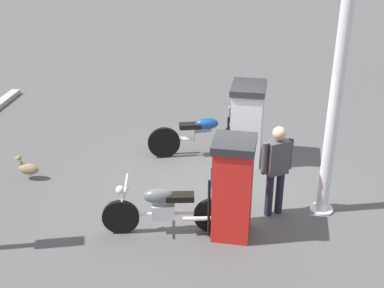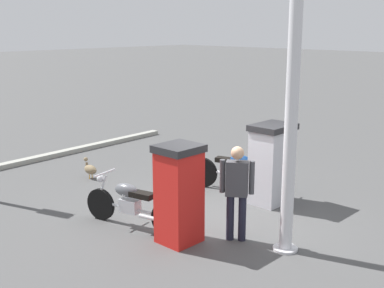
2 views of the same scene
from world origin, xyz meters
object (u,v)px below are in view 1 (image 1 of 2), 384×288
(canopy_support_pole, at_px, (336,96))
(motorcycle_near_pump, at_px, (202,135))
(fuel_pump_far, at_px, (233,188))
(wandering_duck, at_px, (28,168))
(motorcycle_far_pump, at_px, (164,209))
(attendant_person, at_px, (277,166))
(fuel_pump_near, at_px, (247,123))

(canopy_support_pole, bearing_deg, motorcycle_near_pump, -35.71)
(fuel_pump_far, xyz_separation_m, wandering_duck, (4.00, -1.05, -0.61))
(motorcycle_far_pump, bearing_deg, attendant_person, -153.05)
(fuel_pump_near, relative_size, motorcycle_near_pump, 0.76)
(attendant_person, height_order, wandering_duck, attendant_person)
(fuel_pump_far, distance_m, motorcycle_near_pump, 2.82)
(motorcycle_far_pump, xyz_separation_m, attendant_person, (-1.69, -0.86, 0.48))
(wandering_duck, bearing_deg, motorcycle_near_pump, -152.69)
(motorcycle_near_pump, bearing_deg, attendant_person, 128.53)
(fuel_pump_near, bearing_deg, canopy_support_pole, 131.12)
(fuel_pump_far, xyz_separation_m, motorcycle_far_pump, (1.05, 0.16, -0.40))
(fuel_pump_far, bearing_deg, motorcycle_far_pump, 8.68)
(motorcycle_near_pump, relative_size, wandering_duck, 4.33)
(fuel_pump_near, xyz_separation_m, canopy_support_pole, (-1.46, 1.68, 1.28))
(motorcycle_far_pump, height_order, canopy_support_pole, canopy_support_pole)
(motorcycle_near_pump, bearing_deg, wandering_duck, 27.31)
(wandering_duck, bearing_deg, attendant_person, 175.65)
(wandering_duck, height_order, canopy_support_pole, canopy_support_pole)
(fuel_pump_far, distance_m, attendant_person, 0.95)
(attendant_person, bearing_deg, motorcycle_near_pump, -51.47)
(attendant_person, bearing_deg, wandering_duck, -4.35)
(motorcycle_near_pump, height_order, canopy_support_pole, canopy_support_pole)
(fuel_pump_far, distance_m, wandering_duck, 4.18)
(motorcycle_far_pump, bearing_deg, canopy_support_pole, -156.28)
(attendant_person, height_order, canopy_support_pole, canopy_support_pole)
(fuel_pump_far, bearing_deg, fuel_pump_near, -90.00)
(fuel_pump_far, height_order, motorcycle_far_pump, fuel_pump_far)
(fuel_pump_near, relative_size, fuel_pump_far, 0.98)
(motorcycle_near_pump, bearing_deg, motorcycle_far_pump, 87.08)
(wandering_duck, bearing_deg, fuel_pump_near, -158.60)
(motorcycle_far_pump, xyz_separation_m, wandering_duck, (2.95, -1.21, -0.21))
(motorcycle_far_pump, height_order, attendant_person, attendant_person)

